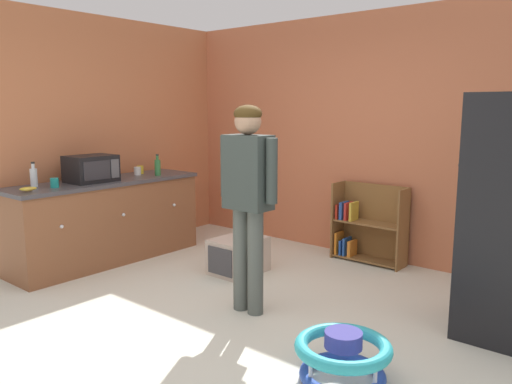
% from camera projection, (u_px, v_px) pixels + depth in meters
% --- Properties ---
extents(ground_plane, '(12.00, 12.00, 0.00)m').
position_uv_depth(ground_plane, '(237.00, 322.00, 4.02)').
color(ground_plane, silver).
rests_on(ground_plane, ground).
extents(back_wall, '(5.20, 0.06, 2.70)m').
position_uv_depth(back_wall, '(378.00, 138.00, 5.57)').
color(back_wall, '#C76E49').
rests_on(back_wall, ground).
extents(left_side_wall, '(0.06, 2.99, 2.70)m').
position_uv_depth(left_side_wall, '(117.00, 135.00, 6.07)').
color(left_side_wall, '#C57248').
rests_on(left_side_wall, ground).
extents(kitchen_counter, '(0.65, 2.15, 0.90)m').
position_uv_depth(kitchen_counter, '(107.00, 220.00, 5.58)').
color(kitchen_counter, brown).
rests_on(kitchen_counter, ground).
extents(bookshelf, '(0.80, 0.28, 0.85)m').
position_uv_depth(bookshelf, '(366.00, 227.00, 5.60)').
color(bookshelf, brown).
rests_on(bookshelf, ground).
extents(standing_person, '(0.57, 0.22, 1.70)m').
position_uv_depth(standing_person, '(248.00, 189.00, 4.08)').
color(standing_person, '#505751').
rests_on(standing_person, ground).
extents(baby_walker, '(0.60, 0.60, 0.32)m').
position_uv_depth(baby_walker, '(343.00, 357.00, 3.14)').
color(baby_walker, '#284BB4').
rests_on(baby_walker, ground).
extents(pet_carrier, '(0.42, 0.55, 0.36)m').
position_uv_depth(pet_carrier, '(238.00, 255.00, 5.21)').
color(pet_carrier, beige).
rests_on(pet_carrier, ground).
extents(microwave, '(0.37, 0.48, 0.28)m').
position_uv_depth(microwave, '(91.00, 169.00, 5.35)').
color(microwave, black).
rests_on(microwave, kitchen_counter).
extents(banana_bunch, '(0.12, 0.16, 0.04)m').
position_uv_depth(banana_bunch, '(29.00, 189.00, 4.73)').
color(banana_bunch, yellow).
rests_on(banana_bunch, kitchen_counter).
extents(green_glass_bottle, '(0.07, 0.07, 0.25)m').
position_uv_depth(green_glass_bottle, '(158.00, 167.00, 5.86)').
color(green_glass_bottle, '#33753D').
rests_on(green_glass_bottle, kitchen_counter).
extents(clear_bottle, '(0.07, 0.07, 0.25)m').
position_uv_depth(clear_bottle, '(34.00, 177.00, 5.04)').
color(clear_bottle, silver).
rests_on(clear_bottle, kitchen_counter).
extents(white_cup, '(0.08, 0.08, 0.09)m').
position_uv_depth(white_cup, '(137.00, 171.00, 5.90)').
color(white_cup, white).
rests_on(white_cup, kitchen_counter).
extents(yellow_cup, '(0.08, 0.08, 0.09)m').
position_uv_depth(yellow_cup, '(140.00, 170.00, 6.02)').
color(yellow_cup, yellow).
rests_on(yellow_cup, kitchen_counter).
extents(teal_cup, '(0.08, 0.08, 0.09)m').
position_uv_depth(teal_cup, '(55.00, 183.00, 4.98)').
color(teal_cup, teal).
rests_on(teal_cup, kitchen_counter).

